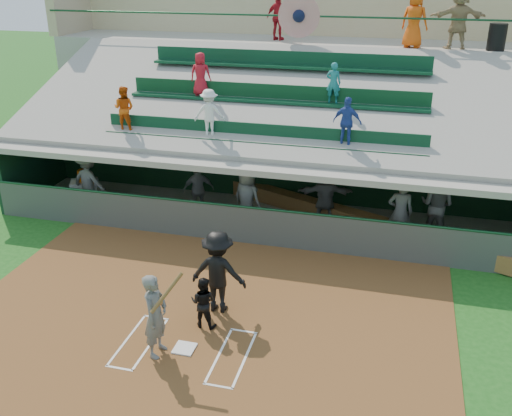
% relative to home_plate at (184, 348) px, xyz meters
% --- Properties ---
extents(ground, '(100.00, 100.00, 0.00)m').
position_rel_home_plate_xyz_m(ground, '(0.00, 0.00, -0.04)').
color(ground, '#1A5417').
rests_on(ground, ground).
extents(dirt_slab, '(11.00, 9.00, 0.02)m').
position_rel_home_plate_xyz_m(dirt_slab, '(0.00, 0.50, -0.03)').
color(dirt_slab, brown).
rests_on(dirt_slab, ground).
extents(home_plate, '(0.43, 0.43, 0.03)m').
position_rel_home_plate_xyz_m(home_plate, '(0.00, 0.00, 0.00)').
color(home_plate, silver).
rests_on(home_plate, dirt_slab).
extents(batters_box_chalk, '(2.65, 1.85, 0.01)m').
position_rel_home_plate_xyz_m(batters_box_chalk, '(0.00, 0.00, -0.01)').
color(batters_box_chalk, white).
rests_on(batters_box_chalk, dirt_slab).
extents(dugout_floor, '(16.00, 3.50, 0.04)m').
position_rel_home_plate_xyz_m(dugout_floor, '(0.00, 6.75, -0.02)').
color(dugout_floor, gray).
rests_on(dugout_floor, ground).
extents(concourse_slab, '(20.00, 3.00, 4.60)m').
position_rel_home_plate_xyz_m(concourse_slab, '(0.00, 13.50, 2.26)').
color(concourse_slab, '#99968B').
rests_on(concourse_slab, ground).
extents(grandstand, '(20.40, 10.40, 7.80)m').
position_rel_home_plate_xyz_m(grandstand, '(-0.01, 10.51, 2.23)').
color(grandstand, '#4C514C').
rests_on(grandstand, ground).
extents(batter_at_plate, '(0.86, 0.76, 1.95)m').
position_rel_home_plate_xyz_m(batter_at_plate, '(-0.47, -0.25, 0.90)').
color(batter_at_plate, '#555853').
rests_on(batter_at_plate, dirt_slab).
extents(catcher, '(0.60, 0.48, 1.19)m').
position_rel_home_plate_xyz_m(catcher, '(0.12, 0.90, 0.58)').
color(catcher, black).
rests_on(catcher, dirt_slab).
extents(home_umpire, '(1.27, 0.74, 1.96)m').
position_rel_home_plate_xyz_m(home_umpire, '(0.24, 1.60, 0.96)').
color(home_umpire, black).
rests_on(home_umpire, dirt_slab).
extents(dugout_bench, '(14.69, 6.58, 0.47)m').
position_rel_home_plate_xyz_m(dugout_bench, '(0.28, 7.90, 0.24)').
color(dugout_bench, olive).
rests_on(dugout_bench, dugout_floor).
extents(white_table, '(1.04, 0.93, 0.74)m').
position_rel_home_plate_xyz_m(white_table, '(-5.99, 6.50, 0.38)').
color(white_table, white).
rests_on(white_table, dugout_floor).
extents(water_cooler, '(0.38, 0.38, 0.38)m').
position_rel_home_plate_xyz_m(water_cooler, '(-5.97, 6.51, 0.94)').
color(water_cooler, orange).
rests_on(water_cooler, white_table).
extents(dugout_player_a, '(1.36, 0.96, 1.91)m').
position_rel_home_plate_xyz_m(dugout_player_a, '(-5.49, 6.03, 0.96)').
color(dugout_player_a, '#60645E').
rests_on(dugout_player_a, dugout_floor).
extents(dugout_player_b, '(1.05, 0.81, 1.66)m').
position_rel_home_plate_xyz_m(dugout_player_b, '(-2.00, 6.49, 0.84)').
color(dugout_player_b, '#5D5F5A').
rests_on(dugout_player_b, dugout_floor).
extents(dugout_player_c, '(1.07, 0.90, 1.86)m').
position_rel_home_plate_xyz_m(dugout_player_c, '(-0.30, 6.01, 0.94)').
color(dugout_player_c, '#61645E').
rests_on(dugout_player_c, dugout_floor).
extents(dugout_player_d, '(1.74, 0.84, 1.79)m').
position_rel_home_plate_xyz_m(dugout_player_d, '(1.90, 6.90, 0.90)').
color(dugout_player_d, '#5F615C').
rests_on(dugout_player_d, dugout_floor).
extents(dugout_player_e, '(0.73, 0.51, 1.91)m').
position_rel_home_plate_xyz_m(dugout_player_e, '(4.10, 5.98, 0.96)').
color(dugout_player_e, '#545652').
rests_on(dugout_player_e, dugout_floor).
extents(dugout_player_f, '(1.18, 1.07, 1.98)m').
position_rel_home_plate_xyz_m(dugout_player_f, '(5.10, 6.70, 0.99)').
color(dugout_player_f, '#5B5E59').
rests_on(dugout_player_f, dugout_floor).
extents(trash_bin, '(0.59, 0.59, 0.89)m').
position_rel_home_plate_xyz_m(trash_bin, '(6.72, 12.24, 5.01)').
color(trash_bin, black).
rests_on(trash_bin, concourse_slab).
extents(concourse_staff_a, '(1.06, 0.67, 1.68)m').
position_rel_home_plate_xyz_m(concourse_staff_a, '(-0.99, 13.11, 5.40)').
color(concourse_staff_a, '#AB131E').
rests_on(concourse_staff_a, concourse_slab).
extents(concourse_staff_b, '(1.07, 0.87, 1.89)m').
position_rel_home_plate_xyz_m(concourse_staff_b, '(3.98, 12.30, 5.51)').
color(concourse_staff_b, '#E1500D').
rests_on(concourse_staff_b, concourse_slab).
extents(concourse_staff_c, '(1.94, 0.90, 2.01)m').
position_rel_home_plate_xyz_m(concourse_staff_c, '(5.43, 12.40, 5.57)').
color(concourse_staff_c, tan).
rests_on(concourse_staff_c, concourse_slab).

